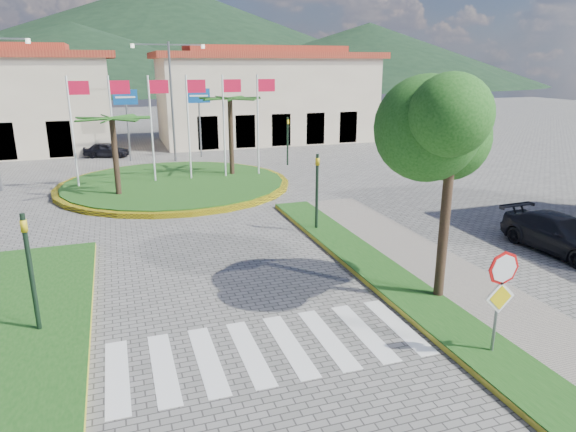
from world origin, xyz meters
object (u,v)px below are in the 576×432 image
object	(u,v)px
car_dark_b	(242,139)
car_side_right	(561,234)
car_dark_a	(106,150)
stop_sign	(501,287)
deciduous_tree	(454,120)
roundabout_island	(175,183)

from	to	relation	value
car_dark_b	car_side_right	distance (m)	28.93
car_dark_a	car_dark_b	size ratio (longest dim) A/B	0.95
stop_sign	deciduous_tree	xyz separation A→B (m)	(0.60, 3.04, 3.38)
deciduous_tree	car_dark_a	bearing A→B (deg)	107.87
car_dark_a	car_side_right	distance (m)	30.47
deciduous_tree	car_side_right	size ratio (longest dim) A/B	1.49
roundabout_island	car_dark_b	distance (m)	15.33
deciduous_tree	car_dark_b	bearing A→B (deg)	86.80
car_dark_a	roundabout_island	bearing A→B (deg)	-143.04
roundabout_island	deciduous_tree	world-z (taller)	deciduous_tree
roundabout_island	stop_sign	distance (m)	20.69
car_dark_b	deciduous_tree	bearing A→B (deg)	-164.27
roundabout_island	car_side_right	bearing A→B (deg)	-51.35
stop_sign	car_dark_a	world-z (taller)	stop_sign
car_dark_b	roundabout_island	bearing A→B (deg)	170.90
roundabout_island	deciduous_tree	bearing A→B (deg)	-72.09
stop_sign	car_side_right	bearing A→B (deg)	35.35
stop_sign	deciduous_tree	world-z (taller)	deciduous_tree
roundabout_island	car_dark_a	bearing A→B (deg)	107.81
deciduous_tree	car_dark_a	world-z (taller)	deciduous_tree
roundabout_island	stop_sign	size ratio (longest dim) A/B	4.79
roundabout_island	car_dark_a	size ratio (longest dim) A/B	4.00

